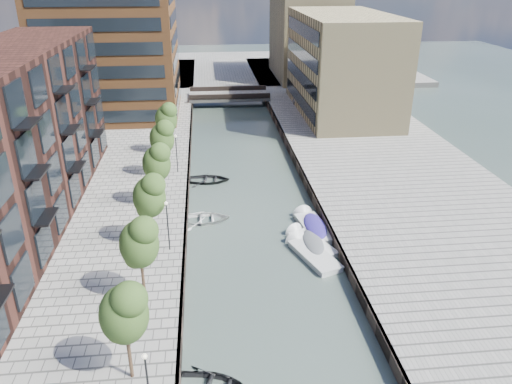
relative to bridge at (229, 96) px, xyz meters
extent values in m
plane|color=#38473F|center=(0.00, -32.00, -1.39)|extent=(300.00, 300.00, 0.00)
cube|color=gray|center=(16.00, -32.00, -0.89)|extent=(20.00, 140.00, 1.00)
cube|color=#332823|center=(-6.10, -32.00, -0.89)|extent=(0.25, 140.00, 1.00)
cube|color=#332823|center=(6.10, -32.00, -0.89)|extent=(0.25, 140.00, 1.00)
cube|color=gray|center=(0.00, 28.00, -0.89)|extent=(80.00, 40.00, 1.00)
cube|color=black|center=(-20.00, -42.00, 6.61)|extent=(8.00, 38.00, 14.00)
cube|color=brown|center=(-17.00, -7.00, 14.61)|extent=(18.00, 18.00, 30.00)
cube|color=tan|center=(16.00, -10.00, 6.61)|extent=(12.00, 25.00, 14.00)
cube|color=tan|center=(16.00, 16.00, 7.61)|extent=(12.00, 20.00, 16.00)
cube|color=gray|center=(0.00, 0.00, -0.09)|extent=(13.00, 6.00, 0.60)
cube|color=#332823|center=(0.00, -2.80, 0.51)|extent=(13.00, 0.40, 0.80)
cube|color=#332823|center=(0.00, 2.80, 0.51)|extent=(13.00, 0.40, 0.80)
cylinder|color=#382619|center=(-8.50, -61.00, 1.21)|extent=(0.20, 0.20, 3.20)
ellipsoid|color=#2C4B1C|center=(-8.50, -61.00, 3.93)|extent=(2.50, 2.50, 3.25)
cylinder|color=#382619|center=(-8.50, -54.00, 1.21)|extent=(0.20, 0.20, 3.20)
ellipsoid|color=#2C4B1C|center=(-8.50, -54.00, 3.93)|extent=(2.50, 2.50, 3.25)
cylinder|color=#382619|center=(-8.50, -47.00, 1.21)|extent=(0.20, 0.20, 3.20)
ellipsoid|color=#2C4B1C|center=(-8.50, -47.00, 3.93)|extent=(2.50, 2.50, 3.25)
cylinder|color=#382619|center=(-8.50, -40.00, 1.21)|extent=(0.20, 0.20, 3.20)
ellipsoid|color=#2C4B1C|center=(-8.50, -40.00, 3.93)|extent=(2.50, 2.50, 3.25)
cylinder|color=#382619|center=(-8.50, -33.00, 1.21)|extent=(0.20, 0.20, 3.20)
ellipsoid|color=#2C4B1C|center=(-8.50, -33.00, 3.93)|extent=(2.50, 2.50, 3.25)
cylinder|color=#382619|center=(-8.50, -26.00, 1.21)|extent=(0.20, 0.20, 3.20)
ellipsoid|color=#2C4B1C|center=(-8.50, -26.00, 3.93)|extent=(2.50, 2.50, 3.25)
sphere|color=#FFF2CC|center=(-7.20, -64.00, 3.61)|extent=(0.24, 0.24, 0.24)
cylinder|color=black|center=(-7.20, -48.00, 1.61)|extent=(0.10, 0.10, 4.00)
sphere|color=#FFF2CC|center=(-7.20, -48.00, 3.61)|extent=(0.24, 0.24, 0.24)
cylinder|color=black|center=(-7.20, -32.00, 1.61)|extent=(0.10, 0.10, 4.00)
sphere|color=#FFF2CC|center=(-7.20, -32.00, 3.61)|extent=(0.24, 0.24, 0.24)
imported|color=silver|center=(-4.54, -41.70, -1.39)|extent=(4.87, 3.55, 0.99)
imported|color=black|center=(-4.03, -32.62, -1.39)|extent=(4.97, 3.77, 0.97)
cube|color=silver|center=(4.08, -48.90, -1.33)|extent=(3.52, 5.47, 0.72)
cube|color=silver|center=(4.08, -48.90, -0.94)|extent=(3.64, 5.60, 0.11)
cone|color=silver|center=(3.21, -46.49, -1.28)|extent=(2.12, 1.58, 1.90)
cube|color=silver|center=(5.05, -44.44, -1.33)|extent=(2.76, 5.40, 0.73)
cube|color=silver|center=(5.05, -44.44, -0.94)|extent=(2.87, 5.53, 0.11)
cone|color=silver|center=(4.61, -41.90, -1.28)|extent=(2.05, 1.32, 1.90)
ellipsoid|color=navy|center=(5.05, -44.44, -0.89)|extent=(2.57, 4.94, 0.63)
cube|color=white|center=(4.32, -47.10, -1.34)|extent=(3.49, 4.90, 0.65)
cube|color=white|center=(4.32, -47.10, -0.99)|extent=(3.60, 5.02, 0.10)
cone|color=white|center=(3.35, -45.01, -1.29)|extent=(1.92, 1.54, 1.70)
ellipsoid|color=#4F5255|center=(4.32, -47.10, -0.94)|extent=(3.23, 4.49, 0.56)
imported|color=silver|center=(10.72, -6.33, 0.20)|extent=(2.02, 3.67, 1.18)
camera|label=1|loc=(-3.97, -81.83, 19.73)|focal=35.00mm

